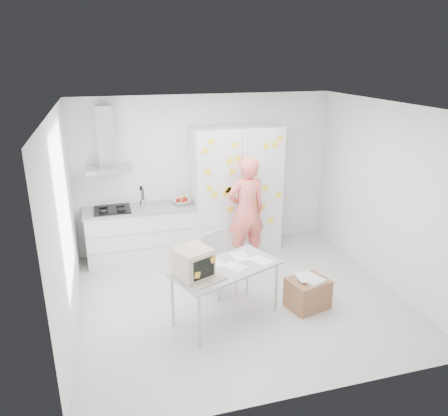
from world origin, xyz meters
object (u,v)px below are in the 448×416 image
object	(u,v)px
desk	(206,266)
chair	(217,259)
person	(246,211)
cardboard_box	(308,293)

from	to	relation	value
desk	chair	world-z (taller)	desk
person	desk	distance (m)	1.92
cardboard_box	desk	bearing A→B (deg)	-178.83
cardboard_box	chair	bearing A→B (deg)	145.30
person	cardboard_box	world-z (taller)	person
person	desk	bearing A→B (deg)	50.27
desk	chair	xyz separation A→B (m)	(0.34, 0.79, -0.33)
desk	cardboard_box	world-z (taller)	desk
chair	cardboard_box	distance (m)	1.37
chair	person	bearing A→B (deg)	22.69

